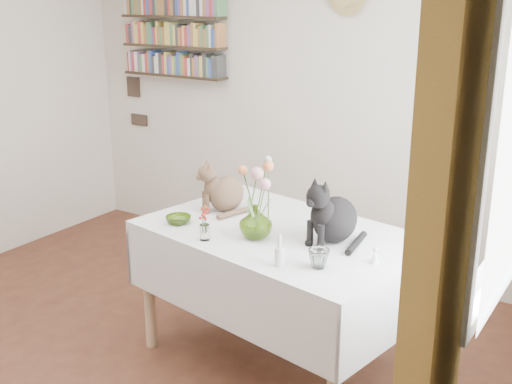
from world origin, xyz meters
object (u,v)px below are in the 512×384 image
Objects in this scene: black_cat at (336,208)px; bookshelf_unit at (173,21)px; flower_vase at (256,222)px; dining_table at (281,264)px; tabby_cat at (226,184)px.

bookshelf_unit is at bearing 165.30° from black_cat.
dining_table is at bearing 69.37° from flower_vase.
bookshelf_unit is at bearing 139.41° from flower_vase.
tabby_cat is 0.32× the size of bookshelf_unit.
tabby_cat is 0.78m from black_cat.
dining_table is 0.49m from black_cat.
black_cat is 2.71m from bookshelf_unit.
dining_table is at bearing -157.08° from black_cat.
bookshelf_unit reaches higher than flower_vase.
flower_vase is at bearing -135.22° from black_cat.
black_cat is at bearing 33.29° from tabby_cat.
tabby_cat is 0.88× the size of black_cat.
dining_table is at bearing 24.73° from tabby_cat.
black_cat is 0.43m from flower_vase.
dining_table is 0.60m from tabby_cat.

